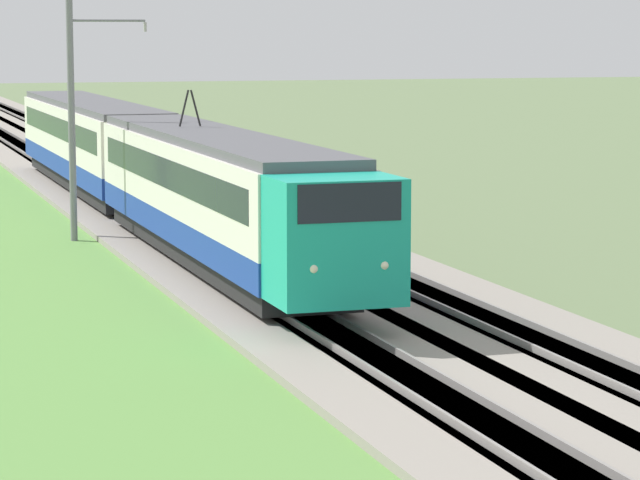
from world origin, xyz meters
TOP-DOWN VIEW (x-y plane):
  - ballast_main at (50.00, 0.00)m, footprint 240.00×4.40m
  - ballast_adjacent at (50.00, -3.81)m, footprint 240.00×4.40m
  - track_main at (50.00, 0.00)m, footprint 240.00×1.57m
  - track_adjacent at (50.00, -3.81)m, footprint 240.00×1.57m
  - passenger_train at (48.00, 0.00)m, footprint 43.31×2.83m
  - catenary_mast_mid at (44.84, 2.81)m, footprint 0.22×2.56m

SIDE VIEW (x-z plane):
  - ballast_main at x=50.00m, z-range 0.00..0.30m
  - ballast_adjacent at x=50.00m, z-range 0.00..0.30m
  - track_main at x=50.00m, z-range -0.07..0.38m
  - track_adjacent at x=50.00m, z-range -0.07..0.38m
  - passenger_train at x=48.00m, z-range -0.16..4.87m
  - catenary_mast_mid at x=44.84m, z-range 0.14..8.11m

